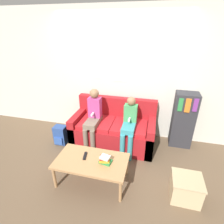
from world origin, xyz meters
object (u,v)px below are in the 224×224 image
Objects in this scene: couch at (114,130)px; tv_remote at (85,156)px; storage_box at (186,188)px; backpack at (61,135)px; person_right at (129,123)px; coffee_table at (92,162)px; bookshelf at (183,120)px; person_left at (93,116)px.

couch is 1.05m from tv_remote.
backpack is (-2.36, 0.76, 0.02)m from storage_box.
person_right is 2.65× the size of storage_box.
backpack is at bearing 162.12° from storage_box.
coffee_table is at bearing -115.71° from person_right.
backpack is (-2.39, -0.58, -0.37)m from bookshelf.
storage_box is at bearing -41.86° from person_right.
bookshelf is at bearing 88.32° from storage_box.
bookshelf is 2.49m from backpack.
person_left is at bearing 178.79° from person_right.
couch is at bearing 15.72° from backpack.
bookshelf is (1.70, 0.47, -0.10)m from person_left.
storage_box is at bearing -17.88° from backpack.
person_right is (0.70, -0.01, -0.05)m from person_left.
couch is 1.39× the size of person_left.
person_left is at bearing -164.54° from bookshelf.
coffee_table is 6.21× the size of tv_remote.
coffee_table is 2.73× the size of backpack.
bookshelf is at bearing 15.46° from person_left.
couch is 1.09m from coffee_table.
person_left is (-0.36, -0.19, 0.36)m from couch.
person_right is 1.11m from bookshelf.
coffee_table is at bearing -72.68° from person_left.
coffee_table is 1.01m from person_right.
storage_box is at bearing -39.18° from couch.
person_left is at bearing 152.31° from storage_box.
couch is at bearing 85.68° from coffee_table.
couch reaches higher than tv_remote.
storage_box is at bearing 1.04° from coffee_table.
backpack is at bearing -170.96° from person_left.
person_right is 2.73× the size of backpack.
person_right is (0.42, 0.88, 0.24)m from coffee_table.
bookshelf is (1.42, 1.37, 0.20)m from coffee_table.
storage_box is at bearing -13.47° from tv_remote.
bookshelf is at bearing 13.63° from backpack.
couch is 1.51× the size of coffee_table.
tv_remote is (-0.12, 0.06, 0.05)m from coffee_table.
tv_remote is at bearing 178.78° from storage_box.
person_right is at bearing -30.50° from couch.
person_right is at bearing -154.03° from bookshelf.
couch is 4.12× the size of backpack.
person_left reaches higher than coffee_table.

